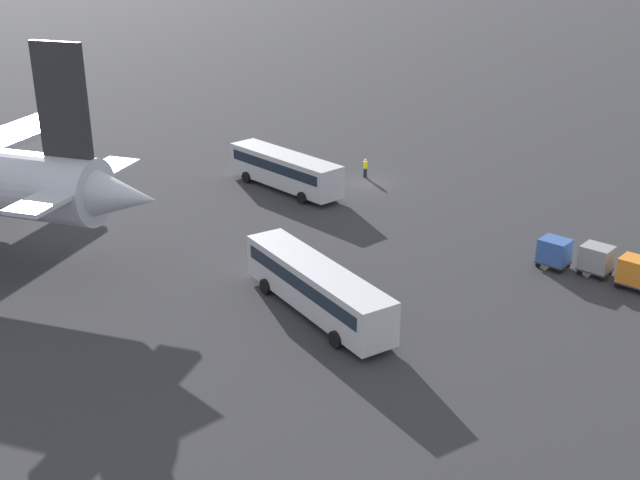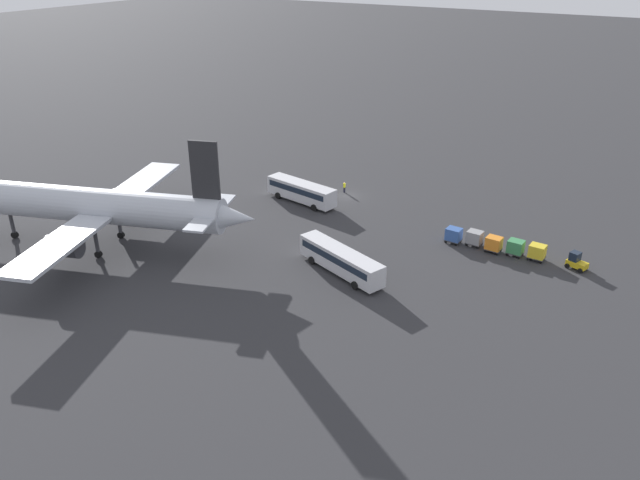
{
  "view_description": "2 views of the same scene",
  "coord_description": "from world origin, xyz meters",
  "px_view_note": "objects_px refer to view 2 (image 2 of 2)",
  "views": [
    {
      "loc": [
        -37.41,
        56.94,
        22.54
      ],
      "look_at": [
        -7.91,
        17.52,
        2.19
      ],
      "focal_mm": 45.0,
      "sensor_mm": 36.0,
      "label": 1
    },
    {
      "loc": [
        -42.98,
        80.95,
        36.21
      ],
      "look_at": [
        -6.92,
        19.8,
        2.11
      ],
      "focal_mm": 35.0,
      "sensor_mm": 36.0,
      "label": 2
    }
  ],
  "objects_px": {
    "baggage_tug": "(576,261)",
    "cargo_cart_yellow": "(537,251)",
    "shuttle_bus_far": "(341,259)",
    "cargo_cart_grey": "(475,237)",
    "cargo_cart_green": "(516,247)",
    "cargo_cart_blue": "(454,235)",
    "airplane": "(95,206)",
    "shuttle_bus_near": "(301,190)",
    "worker_person": "(344,187)",
    "cargo_cart_orange": "(494,243)"
  },
  "relations": [
    {
      "from": "baggage_tug",
      "to": "cargo_cart_yellow",
      "type": "height_order",
      "value": "baggage_tug"
    },
    {
      "from": "shuttle_bus_far",
      "to": "cargo_cart_grey",
      "type": "xyz_separation_m",
      "value": [
        -11.51,
        -15.47,
        -0.68
      ]
    },
    {
      "from": "cargo_cart_green",
      "to": "cargo_cart_blue",
      "type": "distance_m",
      "value": 8.05
    },
    {
      "from": "cargo_cart_blue",
      "to": "cargo_cart_grey",
      "type": "bearing_deg",
      "value": -168.58
    },
    {
      "from": "airplane",
      "to": "shuttle_bus_near",
      "type": "bearing_deg",
      "value": -137.02
    },
    {
      "from": "airplane",
      "to": "cargo_cart_grey",
      "type": "relative_size",
      "value": 19.9
    },
    {
      "from": "shuttle_bus_near",
      "to": "baggage_tug",
      "type": "relative_size",
      "value": 4.57
    },
    {
      "from": "worker_person",
      "to": "cargo_cart_green",
      "type": "bearing_deg",
      "value": 163.96
    },
    {
      "from": "shuttle_bus_far",
      "to": "cargo_cart_green",
      "type": "height_order",
      "value": "shuttle_bus_far"
    },
    {
      "from": "airplane",
      "to": "worker_person",
      "type": "bearing_deg",
      "value": -136.93
    },
    {
      "from": "airplane",
      "to": "cargo_cart_yellow",
      "type": "distance_m",
      "value": 56.18
    },
    {
      "from": "shuttle_bus_far",
      "to": "cargo_cart_yellow",
      "type": "distance_m",
      "value": 24.92
    },
    {
      "from": "shuttle_bus_far",
      "to": "cargo_cart_grey",
      "type": "bearing_deg",
      "value": -106.02
    },
    {
      "from": "cargo_cart_blue",
      "to": "cargo_cart_yellow",
      "type": "bearing_deg",
      "value": -177.29
    },
    {
      "from": "shuttle_bus_far",
      "to": "cargo_cart_grey",
      "type": "height_order",
      "value": "shuttle_bus_far"
    },
    {
      "from": "worker_person",
      "to": "cargo_cart_grey",
      "type": "height_order",
      "value": "cargo_cart_grey"
    },
    {
      "from": "shuttle_bus_far",
      "to": "cargo_cart_grey",
      "type": "relative_size",
      "value": 6.13
    },
    {
      "from": "cargo_cart_green",
      "to": "baggage_tug",
      "type": "bearing_deg",
      "value": -177.92
    },
    {
      "from": "shuttle_bus_far",
      "to": "cargo_cart_orange",
      "type": "bearing_deg",
      "value": -112.89
    },
    {
      "from": "airplane",
      "to": "shuttle_bus_far",
      "type": "xyz_separation_m",
      "value": [
        -30.51,
        -9.66,
        -3.87
      ]
    },
    {
      "from": "cargo_cart_yellow",
      "to": "cargo_cart_orange",
      "type": "height_order",
      "value": "same"
    },
    {
      "from": "cargo_cart_green",
      "to": "worker_person",
      "type": "bearing_deg",
      "value": -16.04
    },
    {
      "from": "worker_person",
      "to": "cargo_cart_orange",
      "type": "height_order",
      "value": "cargo_cart_orange"
    },
    {
      "from": "cargo_cart_orange",
      "to": "cargo_cart_grey",
      "type": "bearing_deg",
      "value": -11.21
    },
    {
      "from": "cargo_cart_yellow",
      "to": "cargo_cart_grey",
      "type": "height_order",
      "value": "same"
    },
    {
      "from": "baggage_tug",
      "to": "worker_person",
      "type": "height_order",
      "value": "baggage_tug"
    },
    {
      "from": "shuttle_bus_near",
      "to": "cargo_cart_orange",
      "type": "relative_size",
      "value": 5.82
    },
    {
      "from": "cargo_cart_orange",
      "to": "worker_person",
      "type": "bearing_deg",
      "value": -18.4
    },
    {
      "from": "shuttle_bus_near",
      "to": "cargo_cart_grey",
      "type": "relative_size",
      "value": 5.82
    },
    {
      "from": "airplane",
      "to": "shuttle_bus_far",
      "type": "height_order",
      "value": "airplane"
    },
    {
      "from": "baggage_tug",
      "to": "cargo_cart_orange",
      "type": "height_order",
      "value": "baggage_tug"
    },
    {
      "from": "shuttle_bus_near",
      "to": "cargo_cart_blue",
      "type": "xyz_separation_m",
      "value": [
        -24.98,
        1.92,
        -0.7
      ]
    },
    {
      "from": "cargo_cart_grey",
      "to": "cargo_cart_orange",
      "type": "bearing_deg",
      "value": 168.79
    },
    {
      "from": "airplane",
      "to": "cargo_cart_grey",
      "type": "distance_m",
      "value": 49.18
    },
    {
      "from": "airplane",
      "to": "cargo_cart_yellow",
      "type": "height_order",
      "value": "airplane"
    },
    {
      "from": "cargo_cart_blue",
      "to": "airplane",
      "type": "bearing_deg",
      "value": 32.0
    },
    {
      "from": "baggage_tug",
      "to": "cargo_cart_grey",
      "type": "xyz_separation_m",
      "value": [
        12.7,
        0.17,
        0.25
      ]
    },
    {
      "from": "baggage_tug",
      "to": "cargo_cart_grey",
      "type": "relative_size",
      "value": 1.27
    },
    {
      "from": "worker_person",
      "to": "cargo_cart_blue",
      "type": "xyz_separation_m",
      "value": [
        -21.28,
        8.87,
        0.32
      ]
    },
    {
      "from": "shuttle_bus_near",
      "to": "cargo_cart_grey",
      "type": "distance_m",
      "value": 27.7
    },
    {
      "from": "cargo_cart_yellow",
      "to": "cargo_cart_orange",
      "type": "relative_size",
      "value": 1.0
    },
    {
      "from": "cargo_cart_orange",
      "to": "shuttle_bus_far",
      "type": "bearing_deg",
      "value": 46.47
    },
    {
      "from": "cargo_cart_yellow",
      "to": "cargo_cart_green",
      "type": "height_order",
      "value": "same"
    },
    {
      "from": "cargo_cart_orange",
      "to": "airplane",
      "type": "bearing_deg",
      "value": 28.82
    },
    {
      "from": "shuttle_bus_near",
      "to": "baggage_tug",
      "type": "height_order",
      "value": "shuttle_bus_near"
    },
    {
      "from": "shuttle_bus_near",
      "to": "shuttle_bus_far",
      "type": "xyz_separation_m",
      "value": [
        -16.14,
        16.85,
        -0.02
      ]
    },
    {
      "from": "cargo_cart_yellow",
      "to": "cargo_cart_blue",
      "type": "height_order",
      "value": "same"
    },
    {
      "from": "baggage_tug",
      "to": "cargo_cart_grey",
      "type": "height_order",
      "value": "baggage_tug"
    },
    {
      "from": "airplane",
      "to": "cargo_cart_blue",
      "type": "bearing_deg",
      "value": -166.56
    },
    {
      "from": "baggage_tug",
      "to": "cargo_cart_yellow",
      "type": "bearing_deg",
      "value": 21.44
    }
  ]
}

